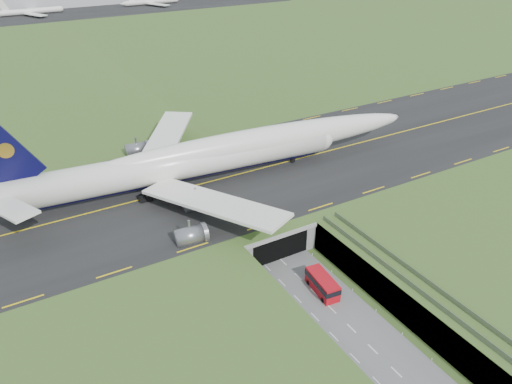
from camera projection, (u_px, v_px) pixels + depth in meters
ground at (304, 284)px, 89.00m from camera, size 900.00×900.00×0.00m
airfield_deck at (305, 270)px, 87.54m from camera, size 800.00×800.00×6.00m
trench_road at (330, 308)px, 83.28m from camera, size 12.00×75.00×0.20m
taxiway at (221, 179)px, 110.98m from camera, size 800.00×44.00×0.18m
tunnel_portal at (257, 224)px, 100.01m from camera, size 17.00×22.30×6.00m
guideway at (436, 303)px, 76.78m from camera, size 3.00×53.00×7.05m
jumbo_jet at (208, 157)px, 107.90m from camera, size 100.49×63.34×21.04m
shuttle_tram at (322, 284)px, 86.26m from camera, size 3.67×7.85×3.09m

